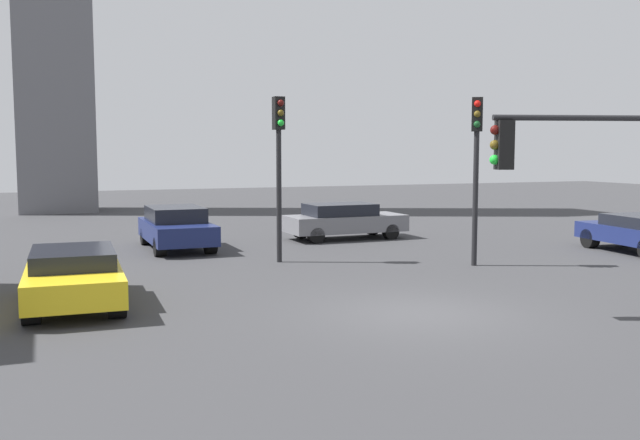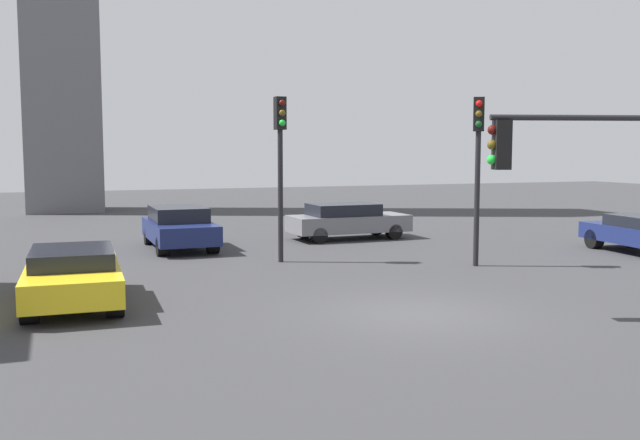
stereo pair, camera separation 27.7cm
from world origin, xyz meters
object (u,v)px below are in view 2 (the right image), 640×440
Objects in this scene: traffic_light_1 at (478,149)px; car_2 at (179,227)px; traffic_light_2 at (280,147)px; car_1 at (73,275)px; traffic_light_0 at (587,165)px; car_4 at (347,220)px.

traffic_light_1 is 1.10× the size of car_2.
traffic_light_2 is 1.14× the size of car_1.
traffic_light_1 reaches higher than car_1.
traffic_light_0 is 1.00× the size of car_1.
car_4 reaches higher than car_1.
car_4 is at bearing -138.19° from traffic_light_1.
traffic_light_0 is at bearing 24.33° from car_2.
car_2 is 0.97× the size of car_4.
traffic_light_2 is at bearing -52.42° from traffic_light_0.
car_4 is at bearing 135.88° from traffic_light_2.
car_2 is at bearing -177.72° from car_4.
traffic_light_2 is 1.09× the size of car_4.
car_1 is at bearing -24.78° from car_2.
traffic_light_2 is (-5.26, 2.81, 0.05)m from traffic_light_1.
car_4 is at bearing -76.43° from traffic_light_0.
traffic_light_1 is at bearing 60.32° from traffic_light_2.
traffic_light_1 is at bearing 98.54° from car_1.
car_4 is at bearing 93.06° from car_2.
traffic_light_1 is 0.99× the size of traffic_light_2.
car_1 is 0.96× the size of car_4.
traffic_light_1 is at bearing 47.50° from car_2.
car_1 is 9.13m from car_2.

